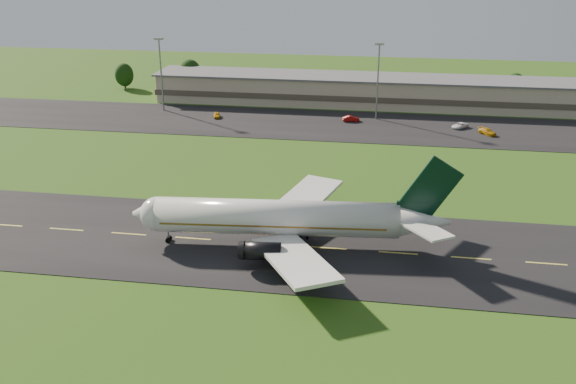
# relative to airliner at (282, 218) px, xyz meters

# --- Properties ---
(ground) EXTENTS (360.00, 360.00, 0.00)m
(ground) POSITION_rel_airliner_xyz_m (7.28, -0.08, -4.66)
(ground) COLOR #254711
(ground) RESTS_ON ground
(taxiway) EXTENTS (220.00, 30.00, 0.10)m
(taxiway) POSITION_rel_airliner_xyz_m (7.28, -0.08, -4.61)
(taxiway) COLOR black
(taxiway) RESTS_ON ground
(apron) EXTENTS (260.00, 30.00, 0.10)m
(apron) POSITION_rel_airliner_xyz_m (7.28, 71.92, -4.61)
(apron) COLOR black
(apron) RESTS_ON ground
(airliner) EXTENTS (51.27, 42.02, 15.57)m
(airliner) POSITION_rel_airliner_xyz_m (0.00, 0.00, 0.00)
(airliner) COLOR white
(airliner) RESTS_ON ground
(terminal) EXTENTS (145.00, 16.00, 8.40)m
(terminal) POSITION_rel_airliner_xyz_m (13.68, 96.11, -0.67)
(terminal) COLOR tan
(terminal) RESTS_ON ground
(light_mast_west) EXTENTS (2.40, 1.20, 20.35)m
(light_mast_west) POSITION_rel_airliner_xyz_m (-47.72, 79.92, 8.08)
(light_mast_west) COLOR gray
(light_mast_west) RESTS_ON ground
(light_mast_centre) EXTENTS (2.40, 1.20, 20.35)m
(light_mast_centre) POSITION_rel_airliner_xyz_m (12.28, 79.92, 8.08)
(light_mast_centre) COLOR gray
(light_mast_centre) RESTS_ON ground
(tree_line) EXTENTS (198.89, 8.13, 11.09)m
(tree_line) POSITION_rel_airliner_xyz_m (41.39, 105.31, 0.38)
(tree_line) COLOR black
(tree_line) RESTS_ON ground
(service_vehicle_a) EXTENTS (2.63, 4.32, 1.38)m
(service_vehicle_a) POSITION_rel_airliner_xyz_m (-30.69, 74.44, -3.87)
(service_vehicle_a) COLOR orange
(service_vehicle_a) RESTS_ON apron
(service_vehicle_b) EXTENTS (4.71, 2.49, 1.48)m
(service_vehicle_b) POSITION_rel_airliner_xyz_m (5.81, 76.16, -3.82)
(service_vehicle_b) COLOR #940B09
(service_vehicle_b) RESTS_ON apron
(service_vehicle_c) EXTENTS (4.94, 5.09, 1.35)m
(service_vehicle_c) POSITION_rel_airliner_xyz_m (33.97, 74.08, -3.89)
(service_vehicle_c) COLOR white
(service_vehicle_c) RESTS_ON apron
(service_vehicle_d) EXTENTS (4.76, 5.39, 1.50)m
(service_vehicle_d) POSITION_rel_airliner_xyz_m (40.20, 69.13, -3.81)
(service_vehicle_d) COLOR #BF870B
(service_vehicle_d) RESTS_ON apron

